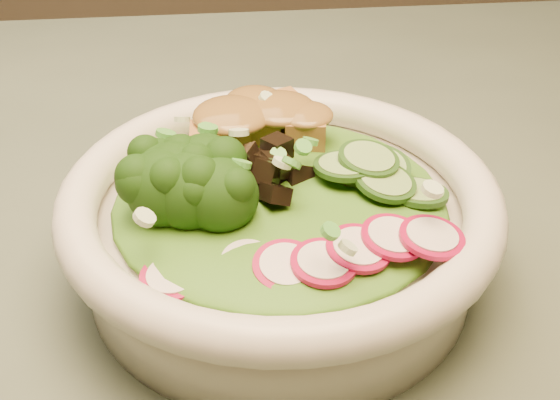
{
  "coord_description": "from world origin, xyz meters",
  "views": [
    {
      "loc": [
        0.14,
        -0.46,
        1.08
      ],
      "look_at": [
        0.18,
        -0.07,
        0.81
      ],
      "focal_mm": 50.0,
      "sensor_mm": 36.0,
      "label": 1
    }
  ],
  "objects": [
    {
      "name": "mushroom_heap",
      "position": [
        0.17,
        -0.06,
        0.82
      ],
      "size": [
        0.07,
        0.07,
        0.04
      ],
      "primitive_type": null,
      "rotation": [
        0.0,
        0.0,
        -0.0
      ],
      "color": "black",
      "rests_on": "salad_bowl"
    },
    {
      "name": "dining_table",
      "position": [
        0.0,
        0.0,
        0.64
      ],
      "size": [
        1.2,
        0.8,
        0.75
      ],
      "color": "black",
      "rests_on": "ground"
    },
    {
      "name": "tofu_cubes",
      "position": [
        0.16,
        -0.01,
        0.82
      ],
      "size": [
        0.09,
        0.06,
        0.04
      ],
      "primitive_type": null,
      "rotation": [
        0.0,
        0.0,
        -0.0
      ],
      "color": "#A26636",
      "rests_on": "salad_bowl"
    },
    {
      "name": "broccoli_florets",
      "position": [
        0.11,
        -0.08,
        0.83
      ],
      "size": [
        0.08,
        0.07,
        0.04
      ],
      "primitive_type": null,
      "rotation": [
        0.0,
        0.0,
        -0.0
      ],
      "color": "black",
      "rests_on": "salad_bowl"
    },
    {
      "name": "salad_bowl",
      "position": [
        0.18,
        -0.07,
        0.79
      ],
      "size": [
        0.27,
        0.27,
        0.07
      ],
      "rotation": [
        0.0,
        0.0,
        -0.0
      ],
      "color": "silver",
      "rests_on": "dining_table"
    },
    {
      "name": "lettuce_bed",
      "position": [
        0.18,
        -0.07,
        0.81
      ],
      "size": [
        0.21,
        0.21,
        0.02
      ],
      "primitive_type": "ellipsoid",
      "color": "#2B5D13",
      "rests_on": "salad_bowl"
    },
    {
      "name": "scallion_garnish",
      "position": [
        0.18,
        -0.07,
        0.83
      ],
      "size": [
        0.19,
        0.19,
        0.02
      ],
      "primitive_type": null,
      "color": "#52AD3D",
      "rests_on": "salad_bowl"
    },
    {
      "name": "peanut_sauce",
      "position": [
        0.16,
        -0.01,
        0.84
      ],
      "size": [
        0.07,
        0.06,
        0.02
      ],
      "primitive_type": "ellipsoid",
      "color": "brown",
      "rests_on": "tofu_cubes"
    },
    {
      "name": "cucumber_slices",
      "position": [
        0.24,
        -0.06,
        0.82
      ],
      "size": [
        0.07,
        0.07,
        0.04
      ],
      "primitive_type": null,
      "rotation": [
        0.0,
        0.0,
        -0.0
      ],
      "color": "#92BE69",
      "rests_on": "salad_bowl"
    },
    {
      "name": "radish_slices",
      "position": [
        0.19,
        -0.13,
        0.81
      ],
      "size": [
        0.11,
        0.04,
        0.02
      ],
      "primitive_type": null,
      "rotation": [
        0.0,
        0.0,
        -0.0
      ],
      "color": "#A10C39",
      "rests_on": "salad_bowl"
    }
  ]
}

